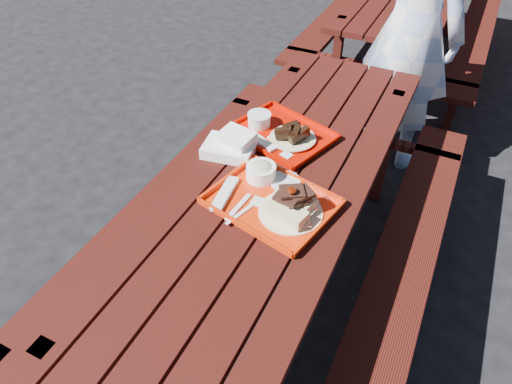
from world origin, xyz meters
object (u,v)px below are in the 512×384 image
(picnic_table_near, at_px, (271,216))
(near_tray, at_px, (275,195))
(picnic_table_far, at_px, (408,6))
(person, at_px, (412,28))
(far_tray, at_px, (279,132))

(picnic_table_near, distance_m, near_tray, 0.25)
(picnic_table_far, relative_size, person, 1.34)
(picnic_table_far, height_order, near_tray, near_tray)
(person, bearing_deg, picnic_table_near, 105.42)
(far_tray, height_order, person, person)
(picnic_table_near, xyz_separation_m, far_tray, (-0.11, 0.32, 0.21))
(picnic_table_far, xyz_separation_m, person, (0.23, -1.32, 0.34))
(near_tray, bearing_deg, picnic_table_near, 119.17)
(far_tray, xyz_separation_m, person, (0.34, 1.16, 0.13))
(picnic_table_far, distance_m, near_tray, 2.91)
(picnic_table_near, xyz_separation_m, near_tray, (0.06, -0.10, 0.22))
(picnic_table_near, height_order, picnic_table_far, same)
(picnic_table_near, bearing_deg, far_tray, 108.87)
(person, bearing_deg, near_tray, 107.94)
(near_tray, xyz_separation_m, far_tray, (-0.16, 0.42, -0.01))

